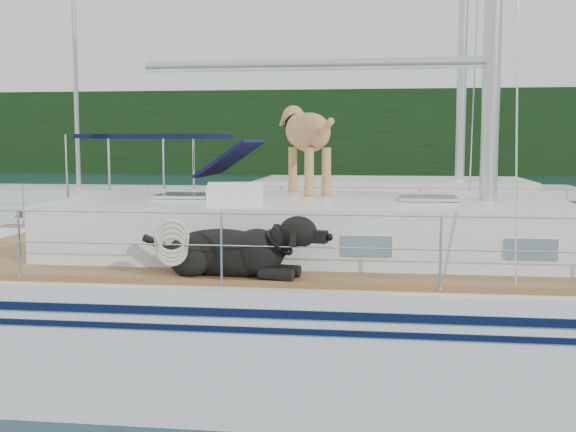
# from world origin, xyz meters

# --- Properties ---
(ground) EXTENTS (120.00, 120.00, 0.00)m
(ground) POSITION_xyz_m (0.00, 0.00, 0.00)
(ground) COLOR black
(ground) RESTS_ON ground
(tree_line) EXTENTS (90.00, 3.00, 6.00)m
(tree_line) POSITION_xyz_m (0.00, 45.00, 3.00)
(tree_line) COLOR black
(tree_line) RESTS_ON ground
(shore_bank) EXTENTS (92.00, 1.00, 1.20)m
(shore_bank) POSITION_xyz_m (0.00, 46.20, 0.60)
(shore_bank) COLOR #595147
(shore_bank) RESTS_ON ground
(main_sailboat) EXTENTS (12.00, 3.80, 14.01)m
(main_sailboat) POSITION_xyz_m (0.10, 0.00, 0.68)
(main_sailboat) COLOR white
(main_sailboat) RESTS_ON ground
(neighbor_sailboat) EXTENTS (11.00, 3.50, 13.30)m
(neighbor_sailboat) POSITION_xyz_m (0.59, 5.73, 0.63)
(neighbor_sailboat) COLOR white
(neighbor_sailboat) RESTS_ON ground
(bg_boat_west) EXTENTS (8.00, 3.00, 11.65)m
(bg_boat_west) POSITION_xyz_m (-8.00, 14.00, 0.45)
(bg_boat_west) COLOR white
(bg_boat_west) RESTS_ON ground
(bg_boat_center) EXTENTS (7.20, 3.00, 11.65)m
(bg_boat_center) POSITION_xyz_m (4.00, 16.00, 0.45)
(bg_boat_center) COLOR white
(bg_boat_center) RESTS_ON ground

